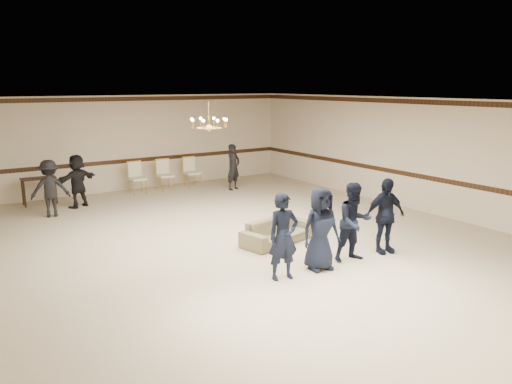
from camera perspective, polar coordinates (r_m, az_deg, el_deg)
room at (r=11.11m, az=-2.88°, el=2.08°), size 12.01×14.01×3.21m
chair_rail at (r=17.51m, az=-14.63°, el=3.46°), size 12.00×0.02×0.14m
crown_molding at (r=17.32m, az=-15.00°, el=10.28°), size 12.00×0.02×0.14m
chandelier at (r=11.83m, az=-5.45°, el=8.89°), size 0.94×0.94×0.89m
boy_a at (r=9.19m, az=3.16°, el=-5.14°), size 0.65×0.48×1.63m
boy_b at (r=9.73m, az=7.43°, el=-4.23°), size 0.87×0.63×1.63m
boy_c at (r=10.32m, az=11.22°, el=-3.40°), size 0.88×0.73×1.63m
boy_d at (r=10.96m, az=14.58°, el=-2.65°), size 1.02×0.59×1.63m
settee at (r=11.42m, az=2.55°, el=-4.48°), size 1.98×1.12×0.54m
adult_left at (r=14.62m, az=-22.56°, el=0.37°), size 1.12×0.79×1.57m
adult_mid at (r=15.48m, az=-19.81°, el=1.21°), size 1.52×1.00×1.57m
adult_right at (r=17.02m, az=-2.60°, el=2.87°), size 0.67×0.55×1.57m
banquet_chair_left at (r=16.85m, az=-13.47°, el=1.54°), size 0.55×0.55×1.04m
banquet_chair_mid at (r=17.21m, az=-10.35°, el=1.90°), size 0.53×0.53×1.04m
banquet_chair_right at (r=17.62m, az=-7.36°, el=2.24°), size 0.51×0.51×1.04m
console_table at (r=16.32m, az=-23.62°, el=0.11°), size 1.01×0.47×0.83m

